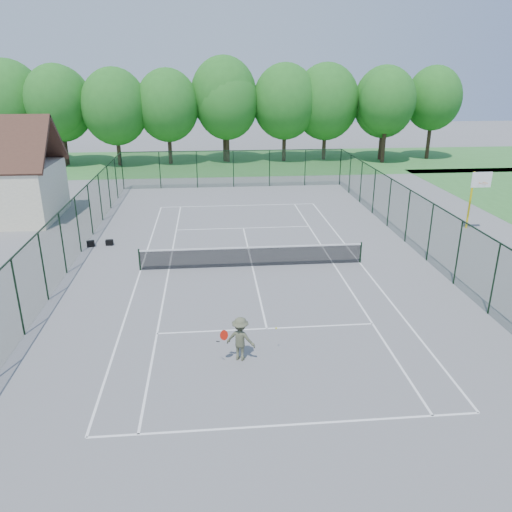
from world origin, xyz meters
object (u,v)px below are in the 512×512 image
(basketball_goal, at_px, (476,189))
(tennis_player, at_px, (240,339))
(tennis_net, at_px, (252,256))
(sports_bag_a, at_px, (91,244))

(basketball_goal, height_order, tennis_player, basketball_goal)
(tennis_net, distance_m, basketball_goal, 14.67)
(sports_bag_a, xyz_separation_m, tennis_player, (7.53, -12.19, 0.61))
(tennis_net, bearing_deg, basketball_goal, 18.82)
(tennis_net, height_order, sports_bag_a, tennis_net)
(basketball_goal, distance_m, tennis_player, 19.91)
(tennis_player, bearing_deg, basketball_goal, 41.34)
(tennis_net, xyz_separation_m, basketball_goal, (13.76, 4.69, 1.99))
(sports_bag_a, bearing_deg, tennis_net, -39.96)
(tennis_net, bearing_deg, sports_bag_a, 156.41)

